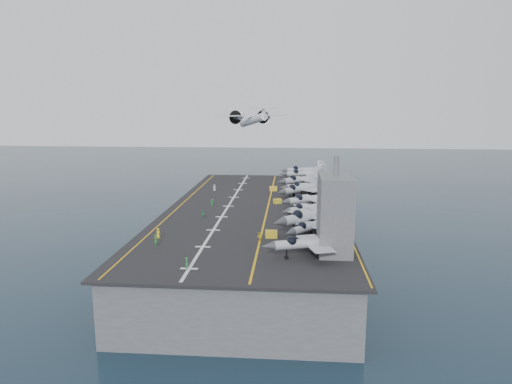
# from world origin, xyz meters

# --- Properties ---
(ground) EXTENTS (500.00, 500.00, 0.00)m
(ground) POSITION_xyz_m (0.00, 0.00, 0.00)
(ground) COLOR #142135
(ground) RESTS_ON ground
(hull) EXTENTS (36.00, 90.00, 10.00)m
(hull) POSITION_xyz_m (0.00, 0.00, 5.00)
(hull) COLOR #56595E
(hull) RESTS_ON ground
(flight_deck) EXTENTS (38.00, 92.00, 0.40)m
(flight_deck) POSITION_xyz_m (0.00, 0.00, 10.20)
(flight_deck) COLOR black
(flight_deck) RESTS_ON hull
(foul_line) EXTENTS (0.35, 90.00, 0.02)m
(foul_line) POSITION_xyz_m (3.00, 0.00, 10.42)
(foul_line) COLOR gold
(foul_line) RESTS_ON flight_deck
(landing_centerline) EXTENTS (0.50, 90.00, 0.02)m
(landing_centerline) POSITION_xyz_m (-6.00, 0.00, 10.42)
(landing_centerline) COLOR silver
(landing_centerline) RESTS_ON flight_deck
(deck_edge_port) EXTENTS (0.25, 90.00, 0.02)m
(deck_edge_port) POSITION_xyz_m (-17.00, 0.00, 10.42)
(deck_edge_port) COLOR gold
(deck_edge_port) RESTS_ON flight_deck
(deck_edge_stbd) EXTENTS (0.25, 90.00, 0.02)m
(deck_edge_stbd) POSITION_xyz_m (18.50, 0.00, 10.42)
(deck_edge_stbd) COLOR gold
(deck_edge_stbd) RESTS_ON flight_deck
(island_superstructure) EXTENTS (5.00, 10.00, 15.00)m
(island_superstructure) POSITION_xyz_m (15.00, -30.00, 17.90)
(island_superstructure) COLOR #56595E
(island_superstructure) RESTS_ON flight_deck
(fighter_jet_0) EXTENTS (15.55, 12.63, 4.67)m
(fighter_jet_0) POSITION_xyz_m (11.17, -33.65, 12.74)
(fighter_jet_0) COLOR #919AA1
(fighter_jet_0) RESTS_ON flight_deck
(fighter_jet_1) EXTENTS (14.52, 15.26, 4.42)m
(fighter_jet_1) POSITION_xyz_m (11.83, -23.09, 12.61)
(fighter_jet_1) COLOR #959DA4
(fighter_jet_1) RESTS_ON flight_deck
(fighter_jet_2) EXTENTS (19.59, 19.29, 5.73)m
(fighter_jet_2) POSITION_xyz_m (12.05, -18.33, 13.27)
(fighter_jet_2) COLOR #959BA4
(fighter_jet_2) RESTS_ON flight_deck
(fighter_jet_3) EXTENTS (15.61, 14.97, 4.53)m
(fighter_jet_3) POSITION_xyz_m (12.01, -9.55, 12.66)
(fighter_jet_3) COLOR #98A0A7
(fighter_jet_3) RESTS_ON flight_deck
(fighter_jet_4) EXTENTS (16.80, 15.55, 4.85)m
(fighter_jet_4) POSITION_xyz_m (12.46, -1.27, 12.83)
(fighter_jet_4) COLOR #9BA5AC
(fighter_jet_4) RESTS_ON flight_deck
(fighter_jet_5) EXTENTS (17.11, 17.32, 5.07)m
(fighter_jet_5) POSITION_xyz_m (10.65, 10.40, 12.94)
(fighter_jet_5) COLOR #959DA3
(fighter_jet_5) RESTS_ON flight_deck
(fighter_jet_6) EXTENTS (16.20, 14.08, 4.73)m
(fighter_jet_6) POSITION_xyz_m (12.22, 15.10, 12.76)
(fighter_jet_6) COLOR gray
(fighter_jet_6) RESTS_ON flight_deck
(fighter_jet_7) EXTENTS (18.46, 17.73, 5.36)m
(fighter_jet_7) POSITION_xyz_m (11.27, 23.58, 13.08)
(fighter_jet_7) COLOR #959DA3
(fighter_jet_7) RESTS_ON flight_deck
(fighter_jet_8) EXTENTS (16.50, 13.20, 5.01)m
(fighter_jet_8) POSITION_xyz_m (12.55, 35.63, 12.90)
(fighter_jet_8) COLOR #9EA5AE
(fighter_jet_8) RESTS_ON flight_deck
(tow_cart_a) EXTENTS (2.13, 1.44, 1.24)m
(tow_cart_a) POSITION_xyz_m (4.84, -23.87, 11.02)
(tow_cart_a) COLOR gold
(tow_cart_a) RESTS_ON flight_deck
(tow_cart_b) EXTENTS (2.10, 1.76, 1.07)m
(tow_cart_b) POSITION_xyz_m (5.05, 3.81, 10.94)
(tow_cart_b) COLOR gold
(tow_cart_b) RESTS_ON flight_deck
(tow_cart_c) EXTENTS (2.09, 1.45, 1.20)m
(tow_cart_c) POSITION_xyz_m (3.43, 19.35, 11.00)
(tow_cart_c) COLOR gold
(tow_cart_c) RESTS_ON flight_deck
(crew_0) EXTENTS (1.11, 1.26, 1.75)m
(crew_0) POSITION_xyz_m (-14.61, -25.69, 11.28)
(crew_0) COLOR yellow
(crew_0) RESTS_ON flight_deck
(crew_1) EXTENTS (1.32, 1.42, 1.97)m
(crew_1) POSITION_xyz_m (-13.71, -30.19, 11.38)
(crew_1) COLOR #268C33
(crew_1) RESTS_ON flight_deck
(crew_2) EXTENTS (1.03, 1.15, 1.59)m
(crew_2) POSITION_xyz_m (-9.59, -10.95, 11.20)
(crew_2) COLOR green
(crew_2) RESTS_ON flight_deck
(crew_3) EXTENTS (1.08, 1.16, 1.61)m
(crew_3) POSITION_xyz_m (-9.57, -0.19, 11.20)
(crew_3) COLOR #288D34
(crew_3) RESTS_ON flight_deck
(crew_5) EXTENTS (1.18, 0.89, 1.79)m
(crew_5) POSITION_xyz_m (-12.15, 17.77, 11.29)
(crew_5) COLOR silver
(crew_5) RESTS_ON flight_deck
(crew_6) EXTENTS (1.03, 1.25, 1.79)m
(crew_6) POSITION_xyz_m (-6.25, -40.26, 11.29)
(crew_6) COLOR green
(crew_6) RESTS_ON flight_deck
(crew_7) EXTENTS (1.05, 1.17, 1.63)m
(crew_7) POSITION_xyz_m (2.96, -26.36, 11.21)
(crew_7) COLOR yellow
(crew_7) RESTS_ON flight_deck
(transport_plane) EXTENTS (29.96, 27.36, 5.86)m
(transport_plane) POSITION_xyz_m (-4.63, 50.42, 27.96)
(transport_plane) COLOR #B9BBBD
(fighter_jet_9) EXTENTS (16.50, 13.20, 5.01)m
(fighter_jet_9) POSITION_xyz_m (12.55, 43.00, 12.90)
(fighter_jet_9) COLOR #9EA5AE
(fighter_jet_9) RESTS_ON flight_deck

